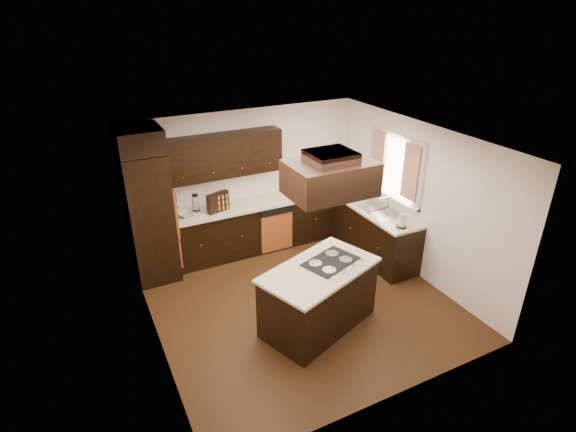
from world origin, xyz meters
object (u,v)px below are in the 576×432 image
Objects in this scene: oven_column at (150,217)px; island at (318,298)px; spice_rack at (218,202)px; range_hood at (330,178)px.

island is at bearing -52.96° from oven_column.
island is 3.85× the size of spice_rack.
range_hood is (0.13, 0.05, 1.72)m from island.
oven_column is 1.13m from spice_rack.
spice_rack is (-0.75, 2.27, -1.07)m from range_hood.
range_hood is at bearing -90.81° from spice_rack.
spice_rack reaches higher than island.
spice_rack is (-0.61, 2.32, 0.65)m from island.
range_hood is 2.62m from spice_rack.
range_hood is at bearing -50.26° from oven_column.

